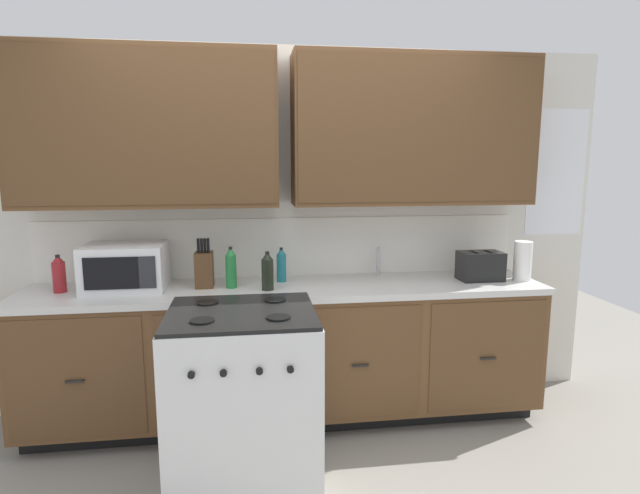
{
  "coord_description": "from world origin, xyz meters",
  "views": [
    {
      "loc": [
        -0.24,
        -2.88,
        1.69
      ],
      "look_at": [
        0.2,
        0.27,
        1.16
      ],
      "focal_mm": 28.85,
      "sensor_mm": 36.0,
      "label": 1
    }
  ],
  "objects": [
    {
      "name": "wall_unit",
      "position": [
        0.0,
        0.5,
        1.65
      ],
      "size": [
        4.46,
        0.4,
        2.43
      ],
      "color": "silver",
      "rests_on": "ground_plane"
    },
    {
      "name": "knife_block",
      "position": [
        -0.52,
        0.34,
        1.02
      ],
      "size": [
        0.11,
        0.14,
        0.31
      ],
      "color": "#52361E",
      "rests_on": "counter_run"
    },
    {
      "name": "bottle_green",
      "position": [
        -0.35,
        0.3,
        1.03
      ],
      "size": [
        0.07,
        0.07,
        0.26
      ],
      "color": "#237A38",
      "rests_on": "counter_run"
    },
    {
      "name": "microwave",
      "position": [
        -1.0,
        0.35,
        1.05
      ],
      "size": [
        0.48,
        0.37,
        0.28
      ],
      "color": "white",
      "rests_on": "counter_run"
    },
    {
      "name": "bottle_dark",
      "position": [
        -0.13,
        0.21,
        1.02
      ],
      "size": [
        0.07,
        0.07,
        0.24
      ],
      "color": "black",
      "rests_on": "counter_run"
    },
    {
      "name": "sink_faucet",
      "position": [
        0.64,
        0.51,
        1.01
      ],
      "size": [
        0.02,
        0.02,
        0.2
      ],
      "primitive_type": "cylinder",
      "color": "#B2B5BA",
      "rests_on": "counter_run"
    },
    {
      "name": "stove_range",
      "position": [
        -0.29,
        -0.33,
        0.47
      ],
      "size": [
        0.76,
        0.68,
        0.95
      ],
      "color": "white",
      "rests_on": "ground_plane"
    },
    {
      "name": "toaster",
      "position": [
        1.28,
        0.28,
        1.0
      ],
      "size": [
        0.28,
        0.18,
        0.19
      ],
      "color": "black",
      "rests_on": "counter_run"
    },
    {
      "name": "ground_plane",
      "position": [
        0.0,
        0.0,
        0.0
      ],
      "size": [
        8.14,
        8.14,
        0.0
      ],
      "primitive_type": "plane",
      "color": "gray"
    },
    {
      "name": "paper_towel_roll",
      "position": [
        1.56,
        0.25,
        1.04
      ],
      "size": [
        0.12,
        0.12,
        0.26
      ],
      "primitive_type": "cylinder",
      "color": "white",
      "rests_on": "counter_run"
    },
    {
      "name": "bottle_teal",
      "position": [
        -0.03,
        0.42,
        1.02
      ],
      "size": [
        0.06,
        0.06,
        0.23
      ],
      "color": "#1E707A",
      "rests_on": "counter_run"
    },
    {
      "name": "bottle_red",
      "position": [
        -1.38,
        0.33,
        1.02
      ],
      "size": [
        0.08,
        0.08,
        0.23
      ],
      "color": "maroon",
      "rests_on": "counter_run"
    },
    {
      "name": "counter_run",
      "position": [
        0.0,
        0.3,
        0.47
      ],
      "size": [
        3.29,
        0.64,
        0.91
      ],
      "color": "black",
      "rests_on": "ground_plane"
    }
  ]
}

